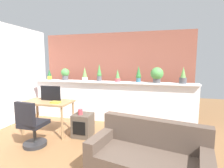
% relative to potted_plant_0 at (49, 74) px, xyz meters
% --- Properties ---
extents(ground_plane, '(12.00, 12.00, 0.00)m').
position_rel_potted_plant_0_xyz_m(ground_plane, '(1.83, -1.95, -1.27)').
color(ground_plane, brown).
extents(divider_wall, '(4.49, 0.16, 1.08)m').
position_rel_potted_plant_0_xyz_m(divider_wall, '(1.83, 0.05, -0.73)').
color(divider_wall, white).
rests_on(divider_wall, ground).
extents(plant_shelf, '(4.49, 0.29, 0.04)m').
position_rel_potted_plant_0_xyz_m(plant_shelf, '(1.83, 0.01, -0.17)').
color(plant_shelf, white).
rests_on(plant_shelf, divider_wall).
extents(brick_wall_behind, '(4.49, 0.10, 2.50)m').
position_rel_potted_plant_0_xyz_m(brick_wall_behind, '(1.83, 0.65, -0.02)').
color(brick_wall_behind, brown).
rests_on(brick_wall_behind, ground).
extents(potted_plant_0, '(0.12, 0.12, 0.31)m').
position_rel_potted_plant_0_xyz_m(potted_plant_0, '(0.00, 0.00, 0.00)').
color(potted_plant_0, gold).
rests_on(potted_plant_0, plant_shelf).
extents(potted_plant_1, '(0.24, 0.24, 0.34)m').
position_rel_potted_plant_0_xyz_m(potted_plant_1, '(0.51, 0.02, 0.03)').
color(potted_plant_1, '#4C4C51').
rests_on(potted_plant_1, plant_shelf).
extents(potted_plant_2, '(0.16, 0.16, 0.38)m').
position_rel_potted_plant_0_xyz_m(potted_plant_2, '(1.11, 0.04, 0.02)').
color(potted_plant_2, silver).
rests_on(potted_plant_2, plant_shelf).
extents(potted_plant_3, '(0.13, 0.13, 0.47)m').
position_rel_potted_plant_0_xyz_m(potted_plant_3, '(1.54, 0.04, 0.05)').
color(potted_plant_3, '#4C4C51').
rests_on(potted_plant_3, plant_shelf).
extents(potted_plant_4, '(0.15, 0.15, 0.33)m').
position_rel_potted_plant_0_xyz_m(potted_plant_4, '(2.06, 0.00, -0.01)').
color(potted_plant_4, '#B7474C').
rests_on(potted_plant_4, plant_shelf).
extents(potted_plant_5, '(0.14, 0.14, 0.43)m').
position_rel_potted_plant_0_xyz_m(potted_plant_5, '(2.61, -0.01, 0.05)').
color(potted_plant_5, '#386B84').
rests_on(potted_plant_5, plant_shelf).
extents(potted_plant_6, '(0.31, 0.31, 0.39)m').
position_rel_potted_plant_0_xyz_m(potted_plant_6, '(3.07, -0.02, 0.06)').
color(potted_plant_6, '#4C4C51').
rests_on(potted_plant_6, plant_shelf).
extents(potted_plant_7, '(0.17, 0.17, 0.41)m').
position_rel_potted_plant_0_xyz_m(potted_plant_7, '(3.68, -0.00, 0.02)').
color(potted_plant_7, '#4C4C51').
rests_on(potted_plant_7, plant_shelf).
extents(desk, '(1.10, 0.60, 0.75)m').
position_rel_potted_plant_0_xyz_m(desk, '(0.68, -1.08, -0.61)').
color(desk, '#99754C').
rests_on(desk, ground).
extents(tv_monitor, '(0.49, 0.04, 0.34)m').
position_rel_potted_plant_0_xyz_m(tv_monitor, '(0.71, -1.00, -0.35)').
color(tv_monitor, black).
rests_on(tv_monitor, desk).
extents(office_chair, '(0.47, 0.47, 0.91)m').
position_rel_potted_plant_0_xyz_m(office_chair, '(0.78, -1.76, -0.89)').
color(office_chair, '#262628').
rests_on(office_chair, ground).
extents(side_cube_shelf, '(0.40, 0.41, 0.50)m').
position_rel_potted_plant_0_xyz_m(side_cube_shelf, '(1.52, -1.05, -1.02)').
color(side_cube_shelf, '#4C4238').
rests_on(side_cube_shelf, ground).
extents(vase_on_shelf, '(0.10, 0.10, 0.12)m').
position_rel_potted_plant_0_xyz_m(vase_on_shelf, '(1.48, -1.09, -0.71)').
color(vase_on_shelf, '#CC3D47').
rests_on(vase_on_shelf, side_cube_shelf).
extents(book_on_desk, '(0.20, 0.13, 0.04)m').
position_rel_potted_plant_0_xyz_m(book_on_desk, '(0.95, -1.20, -0.51)').
color(book_on_desk, gold).
rests_on(book_on_desk, desk).
extents(couch, '(1.69, 1.07, 0.80)m').
position_rel_potted_plant_0_xyz_m(couch, '(2.98, -2.15, -0.99)').
color(couch, brown).
rests_on(couch, ground).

